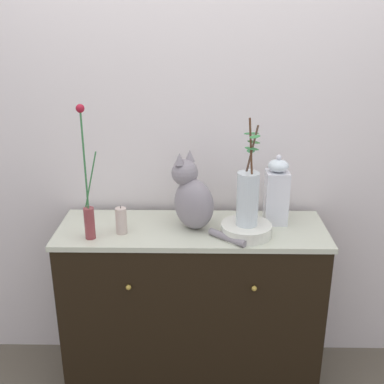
# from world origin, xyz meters

# --- Properties ---
(ground_plane) EXTENTS (6.00, 6.00, 0.00)m
(ground_plane) POSITION_xyz_m (0.00, 0.00, 0.00)
(ground_plane) COLOR brown
(wall_back) EXTENTS (4.40, 0.08, 2.60)m
(wall_back) POSITION_xyz_m (0.00, 0.29, 1.30)
(wall_back) COLOR silver
(wall_back) RESTS_ON ground_plane
(sideboard) EXTENTS (1.27, 0.44, 0.88)m
(sideboard) POSITION_xyz_m (0.00, -0.00, 0.44)
(sideboard) COLOR black
(sideboard) RESTS_ON ground_plane
(cat_sitting) EXTENTS (0.36, 0.33, 0.36)m
(cat_sitting) POSITION_xyz_m (0.00, 0.00, 1.03)
(cat_sitting) COLOR gray
(cat_sitting) RESTS_ON sideboard
(vase_slim_green) EXTENTS (0.08, 0.05, 0.60)m
(vase_slim_green) POSITION_xyz_m (-0.45, -0.12, 1.04)
(vase_slim_green) COLOR brown
(vase_slim_green) RESTS_ON sideboard
(bowl_porcelain) EXTENTS (0.23, 0.23, 0.05)m
(bowl_porcelain) POSITION_xyz_m (0.25, -0.08, 0.91)
(bowl_porcelain) COLOR silver
(bowl_porcelain) RESTS_ON sideboard
(vase_glass_clear) EXTENTS (0.11, 0.20, 0.49)m
(vase_glass_clear) POSITION_xyz_m (0.25, -0.08, 1.07)
(vase_glass_clear) COLOR silver
(vase_glass_clear) RESTS_ON bowl_porcelain
(jar_lidded_porcelain) EXTENTS (0.11, 0.11, 0.34)m
(jar_lidded_porcelain) POSITION_xyz_m (0.40, 0.07, 1.03)
(jar_lidded_porcelain) COLOR white
(jar_lidded_porcelain) RESTS_ON sideboard
(candle_pillar) EXTENTS (0.05, 0.05, 0.14)m
(candle_pillar) POSITION_xyz_m (-0.32, -0.06, 0.94)
(candle_pillar) COLOR beige
(candle_pillar) RESTS_ON sideboard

